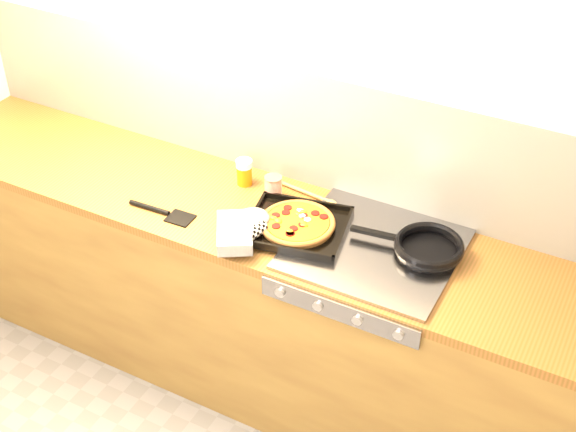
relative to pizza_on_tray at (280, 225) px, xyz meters
The scene contains 9 objects.
room_shell 0.43m from the pizza_on_tray, 104.94° to the left, with size 3.20×3.20×3.20m.
counter_run 0.51m from the pizza_on_tray, 142.16° to the left, with size 3.20×0.62×0.90m.
stovetop 0.36m from the pizza_on_tray, 12.02° to the left, with size 0.60×0.56×0.02m, color gray.
pizza_on_tray is the anchor object (origin of this frame).
frying_pan 0.55m from the pizza_on_tray, 14.60° to the left, with size 0.44×0.29×0.04m.
tomato_can 0.24m from the pizza_on_tray, 125.14° to the left, with size 0.08×0.08×0.10m.
juice_glass 0.37m from the pizza_on_tray, 141.70° to the left, with size 0.08×0.08×0.11m.
wooden_spoon 0.28m from the pizza_on_tray, 90.41° to the left, with size 0.30×0.07×0.02m.
black_spatula 0.48m from the pizza_on_tray, 167.88° to the right, with size 0.28×0.09×0.02m.
Camera 1 is at (1.24, -1.08, 2.76)m, focal length 50.00 mm.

